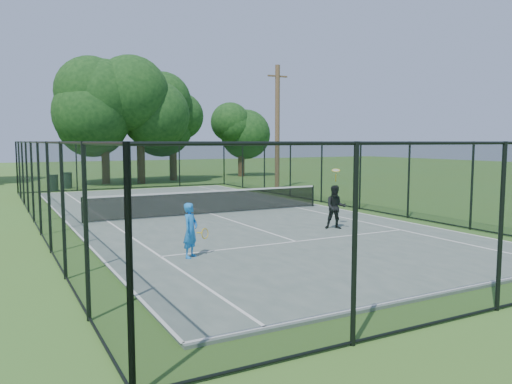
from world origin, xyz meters
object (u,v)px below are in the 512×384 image
tennis_net (211,201)px  player_black (336,207)px  trash_bin_left (54,183)px  utility_pole (277,126)px  trash_bin_right (68,180)px  player_blue (191,230)px

tennis_net → player_black: (2.34, -5.19, 0.22)m
tennis_net → trash_bin_left: 14.48m
utility_pole → player_black: (-6.08, -14.19, -3.16)m
trash_bin_left → trash_bin_right: size_ratio=0.95×
player_blue → player_black: size_ratio=0.69×
player_blue → trash_bin_right: bearing=90.2°
trash_bin_right → player_blue: 21.84m
trash_bin_right → tennis_net: bearing=-76.8°
trash_bin_right → utility_pole: utility_pole is taller
player_black → trash_bin_left: bearing=109.8°
trash_bin_left → utility_pole: bearing=-20.2°
player_blue → trash_bin_left: bearing=92.9°
trash_bin_left → player_black: player_black is taller
tennis_net → utility_pole: 12.78m
tennis_net → trash_bin_left: bearing=108.1°
utility_pole → player_black: bearing=-113.2°
utility_pole → player_black: 15.76m
trash_bin_left → utility_pole: (12.92, -4.76, 3.46)m
trash_bin_right → player_black: player_black is taller
player_blue → utility_pole: bearing=53.1°
trash_bin_left → player_black: 20.16m
tennis_net → player_blue: 7.65m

